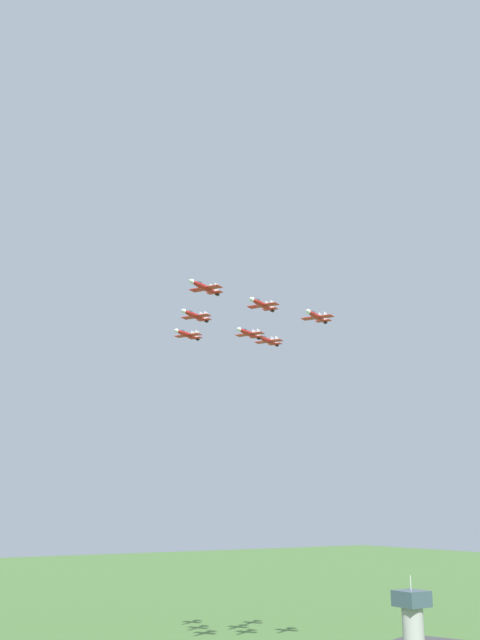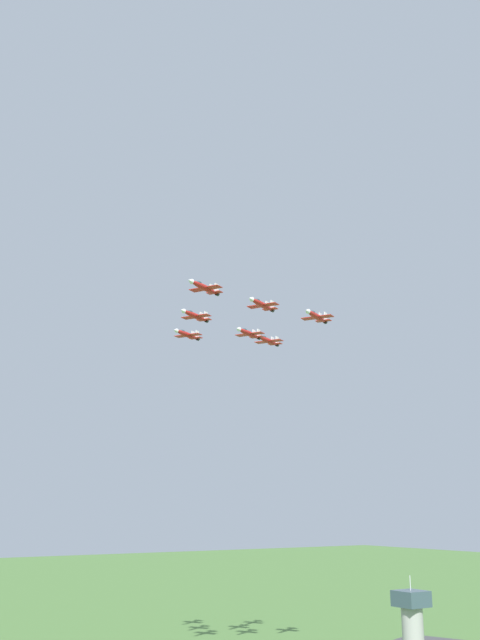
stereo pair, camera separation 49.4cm
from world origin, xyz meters
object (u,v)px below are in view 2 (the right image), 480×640
Objects in this scene: jet_right_wingman at (195,316)px; jet_left_outer at (317,316)px; jet_lead at (204,287)px; jet_right_outer at (187,335)px; jet_left_wingman at (262,304)px; jet_slot_rear at (249,333)px; jet_trailing at (268,341)px.

jet_right_wingman reaches higher than jet_left_outer.
jet_lead reaches higher than jet_right_outer.
jet_right_wingman is at bearing -90.00° from jet_left_wingman.
jet_slot_rear is (19.36, 10.66, -2.49)m from jet_left_outer.
jet_trailing is at bearing -156.97° from jet_left_wingman.
jet_left_wingman is at bearing 40.57° from jet_slot_rear.
jet_right_outer is 25.70m from jet_trailing.
jet_slot_rear is (-3.41, -16.72, -3.88)m from jet_right_wingman.
jet_left_wingman is 1.01× the size of jet_right_outer.
jet_left_outer is (-6.82, -33.44, -4.95)m from jet_lead.
jet_right_outer is (35.31, 4.60, -2.16)m from jet_left_wingman.
jet_right_wingman is 28.47m from jet_trailing.
jet_left_outer reaches higher than jet_trailing.
jet_right_outer is at bearing -139.87° from jet_right_wingman.
jet_right_outer is 22.21m from jet_slot_rear.
jet_right_wingman reaches higher than jet_right_outer.
jet_right_wingman reaches higher than jet_trailing.
jet_left_outer is 1.04× the size of jet_slot_rear.
jet_right_outer is at bearing -59.62° from jet_trailing.
jet_lead is 1.05× the size of jet_right_outer.
jet_slot_rear is at bearing 139.40° from jet_right_wingman.
jet_slot_rear is at bearing -0.09° from jet_trailing.
jet_left_wingman is at bearing 67.77° from jet_right_outer.
jet_slot_rear is at bearing -179.35° from jet_lead.
jet_right_wingman is at bearing -23.11° from jet_trailing.
jet_trailing is (6.27, -11.39, 0.39)m from jet_slot_rear.
jet_lead is 39.63m from jet_trailing.
jet_lead reaches higher than jet_trailing.
jet_trailing is at bearing -179.35° from jet_lead.
jet_left_wingman is 35.68m from jet_right_outer.
jet_left_outer is 22.24m from jet_slot_rear.
jet_trailing is (-13.09, -22.05, -1.76)m from jet_right_outer.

